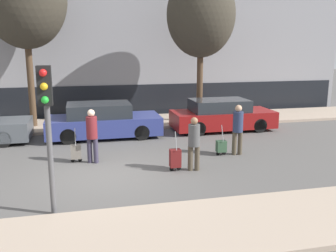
{
  "coord_description": "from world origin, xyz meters",
  "views": [
    {
      "loc": [
        -0.66,
        -10.28,
        3.65
      ],
      "look_at": [
        2.18,
        1.8,
        0.95
      ],
      "focal_mm": 40.0,
      "sensor_mm": 36.0,
      "label": 1
    }
  ],
  "objects_px": {
    "trolley_left": "(76,152)",
    "pedestrian_left": "(92,133)",
    "bare_tree_near_crossing": "(201,15)",
    "trolley_center": "(175,158)",
    "parked_car_1": "(103,121)",
    "pedestrian_center": "(194,141)",
    "traffic_light": "(47,111)",
    "parked_car_2": "(222,116)",
    "pedestrian_right": "(238,127)",
    "trolley_right": "(221,146)"
  },
  "relations": [
    {
      "from": "trolley_left",
      "to": "pedestrian_left",
      "type": "bearing_deg",
      "value": -20.45
    },
    {
      "from": "bare_tree_near_crossing",
      "to": "trolley_center",
      "type": "bearing_deg",
      "value": -113.67
    },
    {
      "from": "parked_car_1",
      "to": "pedestrian_center",
      "type": "height_order",
      "value": "pedestrian_center"
    },
    {
      "from": "traffic_light",
      "to": "bare_tree_near_crossing",
      "type": "distance_m",
      "value": 10.92
    },
    {
      "from": "parked_car_2",
      "to": "pedestrian_center",
      "type": "distance_m",
      "value": 5.6
    },
    {
      "from": "trolley_center",
      "to": "bare_tree_near_crossing",
      "type": "xyz_separation_m",
      "value": [
        2.79,
        6.37,
        4.55
      ]
    },
    {
      "from": "pedestrian_right",
      "to": "parked_car_2",
      "type": "bearing_deg",
      "value": 83.09
    },
    {
      "from": "trolley_right",
      "to": "bare_tree_near_crossing",
      "type": "relative_size",
      "value": 0.15
    },
    {
      "from": "pedestrian_right",
      "to": "pedestrian_center",
      "type": "bearing_deg",
      "value": -141.08
    },
    {
      "from": "trolley_center",
      "to": "pedestrian_center",
      "type": "bearing_deg",
      "value": -8.69
    },
    {
      "from": "parked_car_1",
      "to": "trolley_left",
      "type": "relative_size",
      "value": 4.05
    },
    {
      "from": "parked_car_1",
      "to": "trolley_left",
      "type": "distance_m",
      "value": 3.34
    },
    {
      "from": "parked_car_2",
      "to": "traffic_light",
      "type": "distance_m",
      "value": 9.84
    },
    {
      "from": "pedestrian_left",
      "to": "trolley_left",
      "type": "xyz_separation_m",
      "value": [
        -0.52,
        0.19,
        -0.63
      ]
    },
    {
      "from": "parked_car_2",
      "to": "trolley_center",
      "type": "height_order",
      "value": "parked_car_2"
    },
    {
      "from": "trolley_left",
      "to": "parked_car_1",
      "type": "bearing_deg",
      "value": 71.74
    },
    {
      "from": "trolley_left",
      "to": "bare_tree_near_crossing",
      "type": "bearing_deg",
      "value": 40.61
    },
    {
      "from": "pedestrian_center",
      "to": "bare_tree_near_crossing",
      "type": "relative_size",
      "value": 0.24
    },
    {
      "from": "pedestrian_center",
      "to": "traffic_light",
      "type": "height_order",
      "value": "traffic_light"
    },
    {
      "from": "pedestrian_right",
      "to": "trolley_right",
      "type": "height_order",
      "value": "pedestrian_right"
    },
    {
      "from": "trolley_left",
      "to": "trolley_center",
      "type": "relative_size",
      "value": 0.93
    },
    {
      "from": "pedestrian_center",
      "to": "trolley_center",
      "type": "height_order",
      "value": "pedestrian_center"
    },
    {
      "from": "pedestrian_right",
      "to": "bare_tree_near_crossing",
      "type": "xyz_separation_m",
      "value": [
        0.34,
        5.23,
        3.97
      ]
    },
    {
      "from": "parked_car_2",
      "to": "trolley_left",
      "type": "height_order",
      "value": "parked_car_2"
    },
    {
      "from": "trolley_left",
      "to": "bare_tree_near_crossing",
      "type": "xyz_separation_m",
      "value": [
        5.64,
        4.84,
        4.59
      ]
    },
    {
      "from": "pedestrian_left",
      "to": "traffic_light",
      "type": "distance_m",
      "value": 4.01
    },
    {
      "from": "pedestrian_center",
      "to": "pedestrian_left",
      "type": "bearing_deg",
      "value": 162.49
    },
    {
      "from": "parked_car_1",
      "to": "parked_car_2",
      "type": "distance_m",
      "value": 5.12
    },
    {
      "from": "parked_car_2",
      "to": "traffic_light",
      "type": "height_order",
      "value": "traffic_light"
    },
    {
      "from": "trolley_left",
      "to": "pedestrian_right",
      "type": "height_order",
      "value": "pedestrian_right"
    },
    {
      "from": "pedestrian_left",
      "to": "trolley_left",
      "type": "height_order",
      "value": "pedestrian_left"
    },
    {
      "from": "pedestrian_center",
      "to": "traffic_light",
      "type": "distance_m",
      "value": 4.68
    },
    {
      "from": "pedestrian_center",
      "to": "bare_tree_near_crossing",
      "type": "distance_m",
      "value": 7.93
    },
    {
      "from": "pedestrian_left",
      "to": "trolley_right",
      "type": "relative_size",
      "value": 1.64
    },
    {
      "from": "pedestrian_left",
      "to": "pedestrian_center",
      "type": "height_order",
      "value": "pedestrian_left"
    },
    {
      "from": "trolley_center",
      "to": "bare_tree_near_crossing",
      "type": "height_order",
      "value": "bare_tree_near_crossing"
    },
    {
      "from": "trolley_right",
      "to": "traffic_light",
      "type": "bearing_deg",
      "value": -146.14
    },
    {
      "from": "parked_car_2",
      "to": "pedestrian_center",
      "type": "xyz_separation_m",
      "value": [
        -2.76,
        -4.86,
        0.27
      ]
    },
    {
      "from": "trolley_left",
      "to": "bare_tree_near_crossing",
      "type": "distance_m",
      "value": 8.74
    },
    {
      "from": "parked_car_2",
      "to": "trolley_center",
      "type": "xyz_separation_m",
      "value": [
        -3.31,
        -4.78,
        -0.25
      ]
    },
    {
      "from": "trolley_right",
      "to": "bare_tree_near_crossing",
      "type": "bearing_deg",
      "value": 80.26
    },
    {
      "from": "parked_car_2",
      "to": "pedestrian_right",
      "type": "xyz_separation_m",
      "value": [
        -0.86,
        -3.64,
        0.33
      ]
    },
    {
      "from": "trolley_left",
      "to": "pedestrian_center",
      "type": "height_order",
      "value": "pedestrian_center"
    },
    {
      "from": "parked_car_2",
      "to": "bare_tree_near_crossing",
      "type": "height_order",
      "value": "bare_tree_near_crossing"
    },
    {
      "from": "parked_car_2",
      "to": "pedestrian_center",
      "type": "bearing_deg",
      "value": -119.6
    },
    {
      "from": "pedestrian_left",
      "to": "pedestrian_right",
      "type": "distance_m",
      "value": 4.79
    },
    {
      "from": "pedestrian_center",
      "to": "pedestrian_right",
      "type": "distance_m",
      "value": 2.26
    },
    {
      "from": "traffic_light",
      "to": "parked_car_2",
      "type": "bearing_deg",
      "value": 46.94
    },
    {
      "from": "trolley_center",
      "to": "bare_tree_near_crossing",
      "type": "relative_size",
      "value": 0.18
    },
    {
      "from": "parked_car_1",
      "to": "parked_car_2",
      "type": "relative_size",
      "value": 1.02
    }
  ]
}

